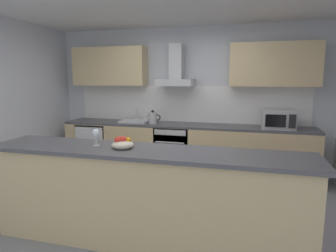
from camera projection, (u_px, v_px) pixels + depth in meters
ground at (155, 215)px, 3.71m from camera, size 5.96×4.98×0.02m
wall_back at (188, 100)px, 5.45m from camera, size 5.96×0.12×2.60m
backsplash_tile at (187, 104)px, 5.39m from camera, size 4.21×0.02×0.66m
counter_back at (183, 149)px, 5.22m from camera, size 4.36×0.60×0.90m
counter_island at (145, 197)px, 2.98m from camera, size 3.27×0.64×1.00m
upper_cabinets at (186, 66)px, 5.14m from camera, size 4.30×0.32×0.70m
oven at (174, 149)px, 5.24m from camera, size 0.60×0.62×0.80m
refrigerator at (97, 145)px, 5.64m from camera, size 0.58×0.60×0.85m
microwave at (279, 119)px, 4.68m from camera, size 0.50×0.38×0.30m
sink at (135, 121)px, 5.37m from camera, size 0.50×0.40×0.26m
kettle at (153, 118)px, 5.22m from camera, size 0.29×0.15×0.24m
range_hood at (176, 73)px, 5.15m from camera, size 0.62×0.45×0.72m
wine_glass at (96, 134)px, 3.05m from camera, size 0.08×0.08×0.18m
fruit_bowl at (123, 144)px, 2.95m from camera, size 0.22×0.22×0.13m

